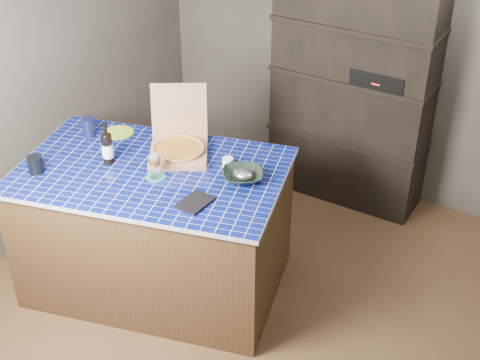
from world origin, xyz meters
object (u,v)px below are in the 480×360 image
Objects in this scene: pizza_box at (179,147)px; dvd_case at (195,202)px; kitchen_island at (156,228)px; wine_glass at (154,160)px; mead_bottle at (107,148)px; bowl at (243,176)px.

dvd_case is (0.40, -0.41, -0.05)m from pizza_box.
kitchen_island is 0.58m from wine_glass.
wine_glass is at bearing 1.44° from mead_bottle.
kitchen_island is 10.68× the size of wine_glass.
pizza_box is 0.51m from bowl.
wine_glass is (0.04, -0.30, 0.07)m from pizza_box.
pizza_box is at bearing 44.15° from mead_bottle.
dvd_case is 0.37m from bowl.
wine_glass is 0.84× the size of dvd_case.
mead_bottle is at bearing -162.48° from bowl.
bowl is (0.47, 0.25, -0.09)m from wine_glass.
bowl is (0.55, 0.19, 0.48)m from kitchen_island.
dvd_case is at bearing -16.40° from wine_glass.
pizza_box is 3.25× the size of wine_glass.
wine_glass reaches higher than bowl.
wine_glass is (0.36, 0.01, 0.02)m from mead_bottle.
mead_bottle is at bearing -178.56° from wine_glass.
bowl reaches higher than dvd_case.
bowl is at bearing 28.34° from wine_glass.
dvd_case reaches higher than kitchen_island.
dvd_case is at bearing -106.17° from bowl.
bowl reaches higher than kitchen_island.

